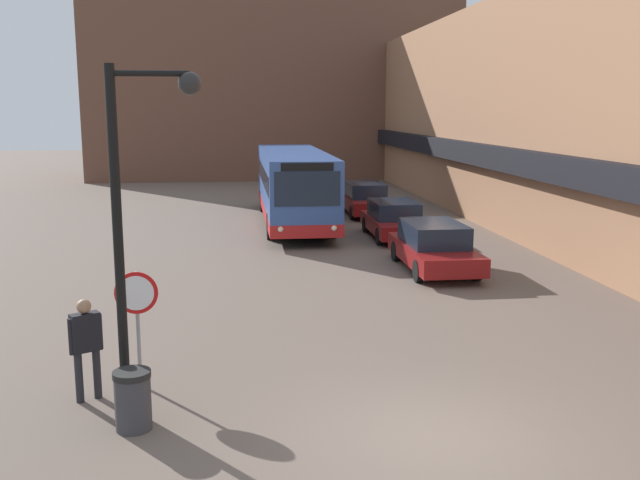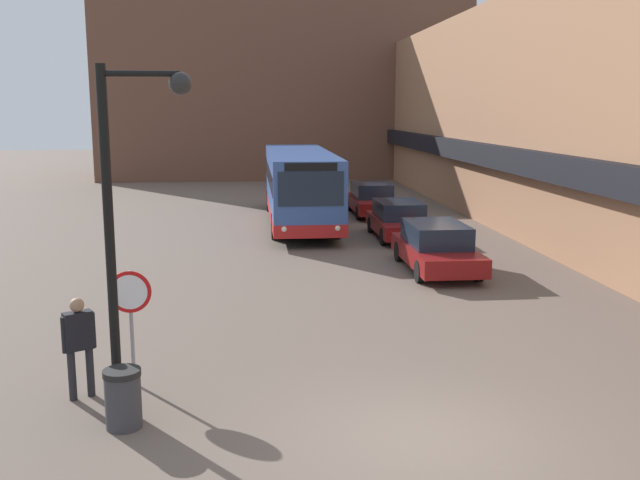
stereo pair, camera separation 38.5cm
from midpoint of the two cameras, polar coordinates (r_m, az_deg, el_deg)
ground_plane at (r=11.29m, az=8.83°, el=-15.55°), size 160.00×160.00×0.00m
building_row_right at (r=36.08m, az=15.16°, el=9.68°), size 5.50×60.00×9.37m
building_backdrop_far at (r=53.27m, az=-2.73°, el=11.76°), size 26.00×8.00×12.32m
city_bus at (r=30.92m, az=-1.31°, el=4.45°), size 2.66×12.30×3.13m
parked_car_front at (r=22.25m, az=9.78°, el=-0.54°), size 1.94×4.74×1.47m
parked_car_middle at (r=27.68m, az=6.72°, el=1.63°), size 1.91×4.49×1.42m
parked_car_back at (r=33.78m, az=4.48°, el=3.31°), size 1.91×4.89×1.49m
stop_sign at (r=13.09m, az=-14.12°, el=-4.94°), size 0.76×0.08×2.11m
street_lamp at (r=11.66m, az=-14.23°, el=3.26°), size 1.46×0.36×5.61m
pedestrian at (r=12.85m, az=-17.90°, el=-7.51°), size 0.52×0.43×1.79m
trash_bin at (r=11.73m, az=-14.55°, el=-12.17°), size 0.59×0.59×0.95m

